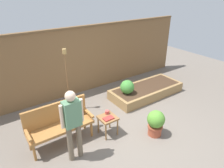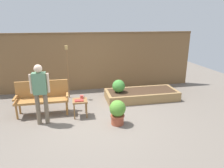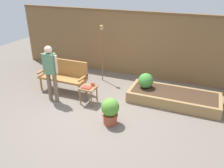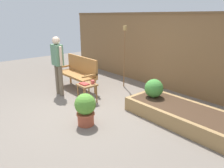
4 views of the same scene
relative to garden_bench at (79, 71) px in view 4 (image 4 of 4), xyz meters
The scene contains 11 objects.
ground_plane 1.65m from the garden_bench, 25.48° to the right, with size 14.00×14.00×0.00m, color #70665B.
fence_back 2.45m from the garden_bench, 53.93° to the left, with size 8.40×0.14×2.16m.
garden_bench is the anchor object (origin of this frame).
side_table 1.12m from the garden_bench, 22.48° to the right, with size 0.40×0.40×0.48m.
cup_on_table 1.13m from the garden_bench, 15.26° to the right, with size 0.13×0.09×0.09m.
book_on_table 1.12m from the garden_bench, 25.97° to the right, with size 0.24×0.15×0.03m, color #B2332D.
potted_boxwood 2.23m from the garden_bench, 29.35° to the right, with size 0.42×0.42×0.65m.
raised_planter_bed 3.20m from the garden_bench, ahead, with size 2.40×1.00×0.30m.
shrub_near_bench 2.39m from the garden_bench, 11.97° to the left, with size 0.42×0.42×0.42m.
tiki_torch 1.49m from the garden_bench, 56.57° to the left, with size 0.10×0.10×1.80m.
person_by_bench 0.78m from the garden_bench, 84.75° to the right, with size 0.47×0.20×1.56m.
Camera 4 is at (3.70, -2.48, 2.08)m, focal length 33.82 mm.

